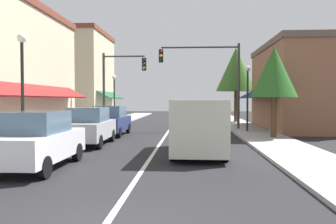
{
  "coord_description": "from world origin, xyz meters",
  "views": [
    {
      "loc": [
        1.42,
        -5.21,
        2.13
      ],
      "look_at": [
        0.29,
        12.81,
        1.48
      ],
      "focal_mm": 36.81,
      "sensor_mm": 36.0,
      "label": 1
    }
  ],
  "objects_px": {
    "parked_car_nearest_left": "(37,140)",
    "traffic_signal_mast_arm": "(211,71)",
    "parked_car_second_left": "(89,126)",
    "parked_car_third_left": "(111,121)",
    "traffic_signal_left_corner": "(118,79)",
    "street_lamp_left_near": "(22,73)",
    "street_lamp_left_far": "(114,91)",
    "tree_right_far": "(236,69)",
    "van_in_lane": "(199,125)",
    "tree_right_near": "(274,72)",
    "street_lamp_right_mid": "(248,87)"
  },
  "relations": [
    {
      "from": "parked_car_second_left",
      "to": "parked_car_third_left",
      "type": "bearing_deg",
      "value": 88.61
    },
    {
      "from": "traffic_signal_left_corner",
      "to": "street_lamp_left_near",
      "type": "distance_m",
      "value": 11.94
    },
    {
      "from": "traffic_signal_mast_arm",
      "to": "street_lamp_left_near",
      "type": "relative_size",
      "value": 1.29
    },
    {
      "from": "parked_car_nearest_left",
      "to": "van_in_lane",
      "type": "xyz_separation_m",
      "value": [
        5.03,
        3.18,
        0.27
      ]
    },
    {
      "from": "van_in_lane",
      "to": "traffic_signal_mast_arm",
      "type": "distance_m",
      "value": 11.04
    },
    {
      "from": "traffic_signal_left_corner",
      "to": "street_lamp_left_near",
      "type": "height_order",
      "value": "traffic_signal_left_corner"
    },
    {
      "from": "street_lamp_left_near",
      "to": "street_lamp_right_mid",
      "type": "distance_m",
      "value": 13.78
    },
    {
      "from": "parked_car_third_left",
      "to": "street_lamp_right_mid",
      "type": "height_order",
      "value": "street_lamp_right_mid"
    },
    {
      "from": "street_lamp_right_mid",
      "to": "street_lamp_left_far",
      "type": "height_order",
      "value": "street_lamp_right_mid"
    },
    {
      "from": "parked_car_nearest_left",
      "to": "tree_right_far",
      "type": "relative_size",
      "value": 0.6
    },
    {
      "from": "traffic_signal_mast_arm",
      "to": "street_lamp_left_far",
      "type": "bearing_deg",
      "value": 146.36
    },
    {
      "from": "traffic_signal_left_corner",
      "to": "street_lamp_left_near",
      "type": "bearing_deg",
      "value": -95.73
    },
    {
      "from": "street_lamp_left_far",
      "to": "tree_right_far",
      "type": "relative_size",
      "value": 0.61
    },
    {
      "from": "parked_car_nearest_left",
      "to": "street_lamp_right_mid",
      "type": "xyz_separation_m",
      "value": [
        8.36,
        11.9,
        2.06
      ]
    },
    {
      "from": "parked_car_second_left",
      "to": "street_lamp_right_mid",
      "type": "bearing_deg",
      "value": 36.08
    },
    {
      "from": "street_lamp_right_mid",
      "to": "tree_right_far",
      "type": "distance_m",
      "value": 9.81
    },
    {
      "from": "van_in_lane",
      "to": "parked_car_third_left",
      "type": "bearing_deg",
      "value": 127.89
    },
    {
      "from": "parked_car_nearest_left",
      "to": "street_lamp_left_far",
      "type": "relative_size",
      "value": 0.97
    },
    {
      "from": "traffic_signal_left_corner",
      "to": "tree_right_near",
      "type": "distance_m",
      "value": 11.36
    },
    {
      "from": "parked_car_second_left",
      "to": "traffic_signal_mast_arm",
      "type": "distance_m",
      "value": 10.79
    },
    {
      "from": "traffic_signal_mast_arm",
      "to": "traffic_signal_left_corner",
      "type": "distance_m",
      "value": 6.69
    },
    {
      "from": "traffic_signal_mast_arm",
      "to": "traffic_signal_left_corner",
      "type": "bearing_deg",
      "value": 175.0
    },
    {
      "from": "parked_car_nearest_left",
      "to": "street_lamp_right_mid",
      "type": "height_order",
      "value": "street_lamp_right_mid"
    },
    {
      "from": "parked_car_nearest_left",
      "to": "van_in_lane",
      "type": "relative_size",
      "value": 0.79
    },
    {
      "from": "street_lamp_right_mid",
      "to": "traffic_signal_left_corner",
      "type": "bearing_deg",
      "value": 164.63
    },
    {
      "from": "parked_car_second_left",
      "to": "parked_car_third_left",
      "type": "height_order",
      "value": "same"
    },
    {
      "from": "traffic_signal_left_corner",
      "to": "tree_right_near",
      "type": "xyz_separation_m",
      "value": [
        9.63,
        -6.02,
        -0.07
      ]
    },
    {
      "from": "parked_car_third_left",
      "to": "street_lamp_left_near",
      "type": "height_order",
      "value": "street_lamp_left_near"
    },
    {
      "from": "parked_car_third_left",
      "to": "traffic_signal_left_corner",
      "type": "bearing_deg",
      "value": 96.69
    },
    {
      "from": "parked_car_second_left",
      "to": "street_lamp_left_near",
      "type": "distance_m",
      "value": 4.15
    },
    {
      "from": "parked_car_second_left",
      "to": "tree_right_far",
      "type": "bearing_deg",
      "value": 59.64
    },
    {
      "from": "street_lamp_right_mid",
      "to": "van_in_lane",
      "type": "bearing_deg",
      "value": -110.87
    },
    {
      "from": "street_lamp_right_mid",
      "to": "traffic_signal_mast_arm",
      "type": "bearing_deg",
      "value": 139.91
    },
    {
      "from": "parked_car_second_left",
      "to": "street_lamp_left_near",
      "type": "height_order",
      "value": "street_lamp_left_near"
    },
    {
      "from": "traffic_signal_mast_arm",
      "to": "tree_right_near",
      "type": "distance_m",
      "value": 6.23
    },
    {
      "from": "van_in_lane",
      "to": "parked_car_nearest_left",
      "type": "bearing_deg",
      "value": -146.85
    },
    {
      "from": "parked_car_third_left",
      "to": "tree_right_near",
      "type": "xyz_separation_m",
      "value": [
        9.15,
        -1.55,
        2.69
      ]
    },
    {
      "from": "parked_car_second_left",
      "to": "tree_right_near",
      "type": "bearing_deg",
      "value": 15.7
    },
    {
      "from": "van_in_lane",
      "to": "traffic_signal_left_corner",
      "type": "xyz_separation_m",
      "value": [
        -5.52,
        11.15,
        2.5
      ]
    },
    {
      "from": "van_in_lane",
      "to": "tree_right_near",
      "type": "xyz_separation_m",
      "value": [
        4.11,
        5.13,
        2.42
      ]
    },
    {
      "from": "street_lamp_left_far",
      "to": "tree_right_far",
      "type": "bearing_deg",
      "value": 12.83
    },
    {
      "from": "traffic_signal_mast_arm",
      "to": "street_lamp_left_far",
      "type": "height_order",
      "value": "traffic_signal_mast_arm"
    },
    {
      "from": "parked_car_nearest_left",
      "to": "traffic_signal_mast_arm",
      "type": "bearing_deg",
      "value": 65.79
    },
    {
      "from": "parked_car_second_left",
      "to": "van_in_lane",
      "type": "relative_size",
      "value": 0.79
    },
    {
      "from": "van_in_lane",
      "to": "tree_right_far",
      "type": "bearing_deg",
      "value": 78.99
    },
    {
      "from": "street_lamp_right_mid",
      "to": "parked_car_second_left",
      "type": "bearing_deg",
      "value": -142.66
    },
    {
      "from": "van_in_lane",
      "to": "tree_right_far",
      "type": "relative_size",
      "value": 0.76
    },
    {
      "from": "street_lamp_left_near",
      "to": "tree_right_near",
      "type": "relative_size",
      "value": 0.94
    },
    {
      "from": "street_lamp_left_far",
      "to": "street_lamp_left_near",
      "type": "bearing_deg",
      "value": -89.51
    },
    {
      "from": "street_lamp_left_far",
      "to": "tree_right_near",
      "type": "bearing_deg",
      "value": -44.44
    }
  ]
}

